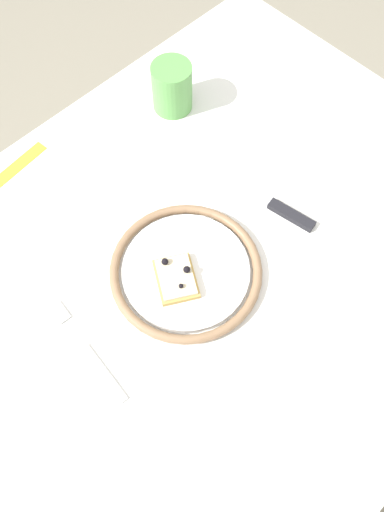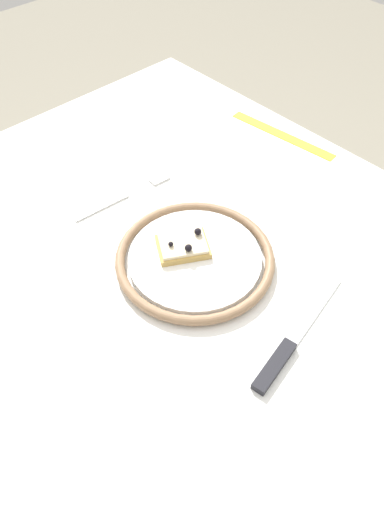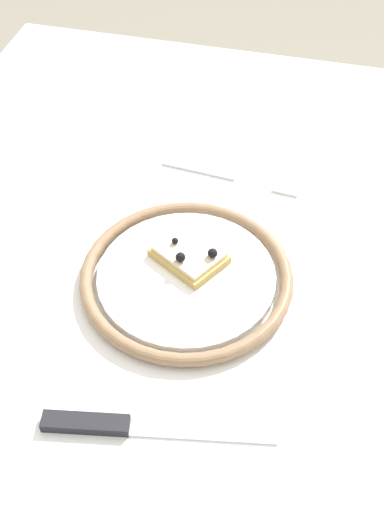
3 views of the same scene
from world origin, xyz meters
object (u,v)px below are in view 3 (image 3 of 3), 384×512
Objects in this scene: plate at (186,277)px; pizza_slice_near at (189,255)px; fork at (231,177)px; dining_table at (175,342)px; knife at (118,426)px.

plate is 2.50× the size of pizza_slice_near.
fork is at bearing 174.93° from pizza_slice_near.
dining_table is 0.10m from plate.
dining_table is 0.20m from knife.
plate is at bearing 6.51° from pizza_slice_near.
plate is 0.03m from pizza_slice_near.
knife is at bearing -5.36° from plate.
plate reaches higher than fork.
pizza_slice_near is 0.51× the size of fork.
fork is at bearing 174.63° from dining_table.
pizza_slice_near is at bearing -173.49° from plate.
knife is at bearing -4.52° from fork.
knife is 1.19× the size of fork.
dining_table is 11.19× the size of pizza_slice_near.
knife reaches higher than dining_table.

